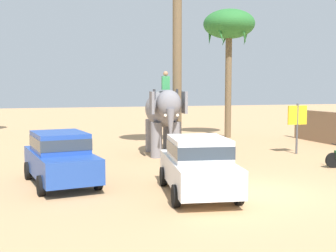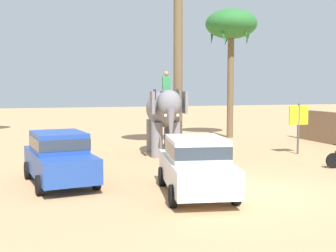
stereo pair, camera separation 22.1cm
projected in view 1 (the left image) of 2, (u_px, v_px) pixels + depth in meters
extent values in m
plane|color=tan|center=(252.00, 193.00, 12.81)|extent=(120.00, 120.00, 0.00)
cube|color=white|center=(198.00, 172.00, 12.66)|extent=(2.38, 4.33, 0.76)
cube|color=white|center=(198.00, 148.00, 12.50)|extent=(1.90, 2.34, 0.64)
cube|color=#2D3842|center=(198.00, 148.00, 12.50)|extent=(1.92, 2.36, 0.35)
cylinder|color=black|center=(163.00, 176.00, 13.82)|extent=(0.28, 0.62, 0.60)
cylinder|color=black|center=(215.00, 175.00, 14.06)|extent=(0.28, 0.62, 0.60)
cylinder|color=black|center=(176.00, 196.00, 11.32)|extent=(0.28, 0.62, 0.60)
cylinder|color=black|center=(238.00, 194.00, 11.55)|extent=(0.28, 0.62, 0.60)
cube|color=#23479E|center=(61.00, 164.00, 13.98)|extent=(2.27, 4.30, 0.76)
cube|color=#23479E|center=(60.00, 142.00, 14.01)|extent=(1.84, 2.30, 0.64)
cube|color=#2D3842|center=(60.00, 142.00, 14.01)|extent=(1.87, 2.32, 0.35)
cylinder|color=black|center=(98.00, 180.00, 13.25)|extent=(0.26, 0.62, 0.60)
cylinder|color=black|center=(41.00, 186.00, 12.50)|extent=(0.26, 0.62, 0.60)
cylinder|color=black|center=(77.00, 167.00, 15.52)|extent=(0.26, 0.62, 0.60)
cylinder|color=black|center=(28.00, 171.00, 14.78)|extent=(0.26, 0.62, 0.60)
ellipsoid|color=slate|center=(163.00, 109.00, 20.24)|extent=(2.01, 3.29, 1.70)
cylinder|color=slate|center=(176.00, 140.00, 19.53)|extent=(0.52, 0.52, 1.60)
cylinder|color=slate|center=(156.00, 140.00, 19.37)|extent=(0.52, 0.52, 1.60)
cylinder|color=slate|center=(168.00, 135.00, 21.35)|extent=(0.52, 0.52, 1.60)
cylinder|color=slate|center=(151.00, 136.00, 21.20)|extent=(0.52, 0.52, 1.60)
ellipsoid|color=slate|center=(169.00, 104.00, 18.62)|extent=(1.23, 1.14, 1.20)
cube|color=slate|center=(185.00, 102.00, 18.84)|extent=(0.23, 0.81, 0.96)
cube|color=slate|center=(152.00, 103.00, 18.59)|extent=(0.23, 0.81, 0.96)
cone|color=slate|center=(171.00, 128.00, 18.27)|extent=(0.41, 0.41, 1.60)
cone|color=beige|center=(176.00, 116.00, 18.32)|extent=(0.20, 0.57, 0.21)
cone|color=beige|center=(164.00, 116.00, 18.23)|extent=(0.20, 0.57, 0.21)
cube|color=#338C4C|center=(166.00, 83.00, 19.30)|extent=(0.37, 0.28, 0.60)
sphere|color=#A87A56|center=(166.00, 74.00, 19.27)|extent=(0.22, 0.22, 0.22)
cylinder|color=#333338|center=(177.00, 95.00, 19.44)|extent=(0.12, 0.12, 0.55)
cylinder|color=#333338|center=(154.00, 95.00, 19.26)|extent=(0.12, 0.12, 0.55)
cylinder|color=black|center=(333.00, 160.00, 16.91)|extent=(0.61, 0.20, 0.60)
cylinder|color=black|center=(336.00, 145.00, 16.87)|extent=(0.13, 0.55, 0.04)
cylinder|color=brown|center=(228.00, 83.00, 27.13)|extent=(0.40, 0.40, 6.90)
ellipsoid|color=#286B2D|center=(229.00, 24.00, 26.81)|extent=(3.20, 3.20, 1.80)
cone|color=#286B2D|center=(246.00, 33.00, 27.22)|extent=(0.40, 0.92, 1.64)
cone|color=#286B2D|center=(226.00, 35.00, 28.05)|extent=(0.91, 0.57, 1.67)
cone|color=#286B2D|center=(210.00, 33.00, 27.22)|extent=(0.73, 0.83, 1.69)
cone|color=#286B2D|center=(219.00, 30.00, 25.88)|extent=(0.73, 0.83, 1.69)
cone|color=#286B2D|center=(243.00, 30.00, 25.88)|extent=(0.91, 0.57, 1.67)
cylinder|color=brown|center=(177.00, 55.00, 20.37)|extent=(0.43, 0.43, 9.33)
cylinder|color=#4C4C51|center=(297.00, 129.00, 20.48)|extent=(0.10, 0.10, 2.40)
cube|color=yellow|center=(297.00, 115.00, 20.43)|extent=(1.00, 0.08, 0.90)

